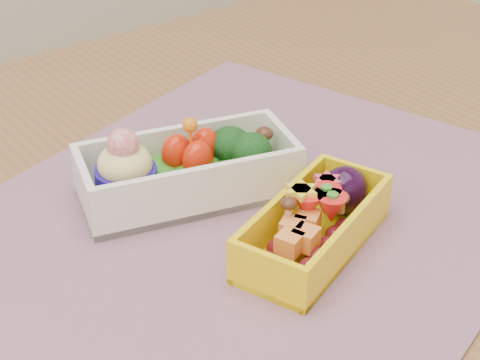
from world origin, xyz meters
TOP-DOWN VIEW (x-y plane):
  - table at (0.00, 0.00)m, footprint 1.20×0.80m
  - placemat at (-0.00, -0.03)m, footprint 0.62×0.54m
  - bento_white at (-0.01, 0.03)m, footprint 0.19×0.13m
  - bento_yellow at (0.03, -0.09)m, footprint 0.16×0.11m

SIDE VIEW (x-z plane):
  - table at x=0.00m, z-range 0.28..1.03m
  - placemat at x=0.00m, z-range 0.75..0.75m
  - bento_yellow at x=0.03m, z-range 0.75..0.80m
  - bento_white at x=-0.01m, z-range 0.74..0.81m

